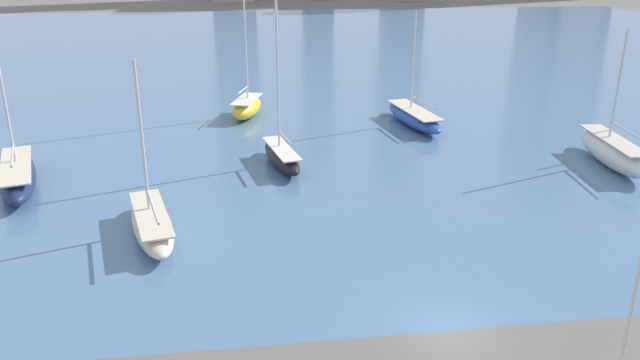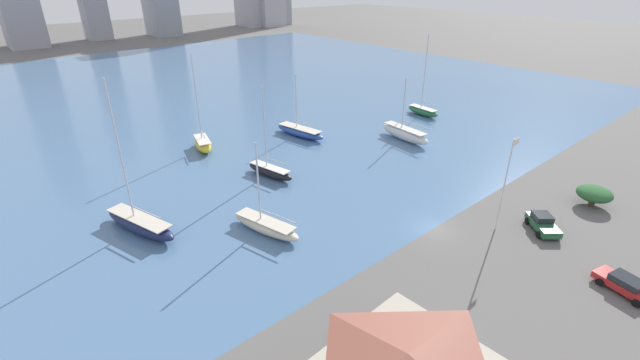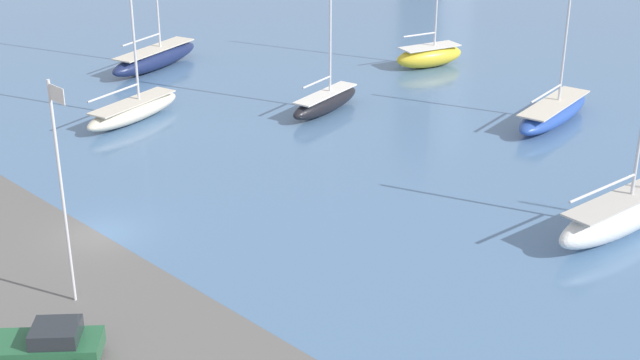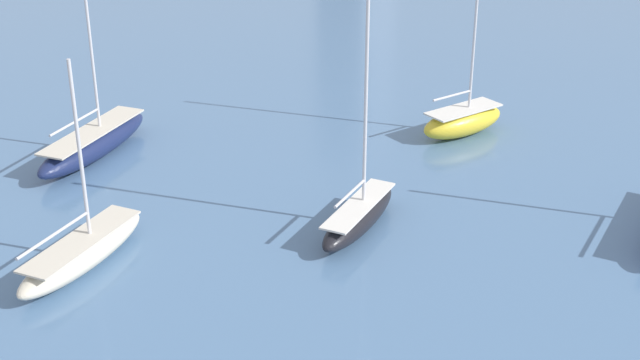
{
  "view_description": "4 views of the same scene",
  "coord_description": "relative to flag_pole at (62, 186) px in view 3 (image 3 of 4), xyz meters",
  "views": [
    {
      "loc": [
        -8.63,
        -22.03,
        15.79
      ],
      "look_at": [
        -4.59,
        8.19,
        4.19
      ],
      "focal_mm": 35.0,
      "sensor_mm": 36.0,
      "label": 1
    },
    {
      "loc": [
        -34.92,
        -21.44,
        25.07
      ],
      "look_at": [
        -7.65,
        9.76,
        4.77
      ],
      "focal_mm": 24.0,
      "sensor_mm": 36.0,
      "label": 2
    },
    {
      "loc": [
        37.77,
        -21.37,
        21.01
      ],
      "look_at": [
        7.95,
        8.31,
        2.98
      ],
      "focal_mm": 50.0,
      "sensor_mm": 36.0,
      "label": 3
    },
    {
      "loc": [
        17.48,
        -10.94,
        21.58
      ],
      "look_at": [
        -3.39,
        16.23,
        5.71
      ],
      "focal_mm": 50.0,
      "sensor_mm": 36.0,
      "label": 4
    }
  ],
  "objects": [
    {
      "name": "sailboat_navy",
      "position": [
        -28.91,
        24.8,
        -4.71
      ],
      "size": [
        5.13,
        10.7,
        16.33
      ],
      "rotation": [
        0.0,
        0.0,
        0.28
      ],
      "color": "#19234C",
      "rests_on": "harbor_water"
    },
    {
      "name": "parked_pickup_green",
      "position": [
        3.6,
        -3.31,
        -4.84
      ],
      "size": [
        4.45,
        4.65,
        1.73
      ],
      "rotation": [
        0.0,
        0.0,
        -0.73
      ],
      "color": "#235B38",
      "rests_on": "ground_plane"
    },
    {
      "name": "ground_plane",
      "position": [
        -5.04,
        4.48,
        -5.7
      ],
      "size": [
        500.0,
        500.0,
        0.0
      ],
      "primitive_type": "plane",
      "color": "#605E5B"
    },
    {
      "name": "sailboat_black",
      "position": [
        -10.65,
        26.86,
        -4.82
      ],
      "size": [
        3.18,
        7.92,
        12.42
      ],
      "rotation": [
        0.0,
        0.0,
        0.19
      ],
      "color": "black",
      "rests_on": "harbor_water"
    },
    {
      "name": "sailboat_cream",
      "position": [
        -18.92,
        15.89,
        -4.89
      ],
      "size": [
        4.11,
        9.06,
        10.06
      ],
      "rotation": [
        0.0,
        0.0,
        0.23
      ],
      "color": "beige",
      "rests_on": "harbor_water"
    },
    {
      "name": "sailboat_yellow",
      "position": [
        -12.89,
        41.63,
        -4.65
      ],
      "size": [
        4.02,
        6.79,
        14.59
      ],
      "rotation": [
        0.0,
        0.0,
        -0.29
      ],
      "color": "yellow",
      "rests_on": "harbor_water"
    },
    {
      "name": "sailboat_white",
      "position": [
        14.1,
        23.79,
        -4.6
      ],
      "size": [
        3.13,
        10.22,
        10.11
      ],
      "rotation": [
        0.0,
        0.0,
        -0.1
      ],
      "color": "white",
      "rests_on": "harbor_water"
    },
    {
      "name": "sailboat_blue",
      "position": [
        2.31,
        36.52,
        -4.86
      ],
      "size": [
        3.96,
        10.35,
        10.2
      ],
      "rotation": [
        0.0,
        0.0,
        0.15
      ],
      "color": "#284CA8",
      "rests_on": "harbor_water"
    },
    {
      "name": "flag_pole",
      "position": [
        0.0,
        0.0,
        0.0
      ],
      "size": [
        1.24,
        0.14,
        10.44
      ],
      "color": "silver",
      "rests_on": "ground_plane"
    }
  ]
}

